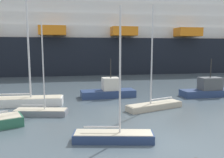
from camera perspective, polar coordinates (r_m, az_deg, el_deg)
The scene contains 8 objects.
ground_plane at distance 13.51m, azimuth 12.85°, elevation -15.21°, with size 600.00×600.00×0.00m, color #4C5B66.
sailboat_2 at distance 19.02m, azimuth -17.10°, elevation -7.49°, with size 4.20×2.02×7.06m.
sailboat_3 at distance 20.25m, azimuth 10.40°, elevation -6.10°, with size 5.30×2.69×8.62m.
sailboat_5 at distance 13.34m, azimuth 0.36°, elevation -13.59°, with size 4.62×2.04×7.39m.
sailboat_6 at distance 22.55m, azimuth -20.65°, elevation -4.70°, with size 6.86×2.13×11.25m.
fishing_boat_0 at distance 27.11m, azimuth 22.58°, elevation -2.38°, with size 5.74×1.85×4.03m.
fishing_boat_1 at distance 24.56m, azimuth -0.79°, elevation -2.90°, with size 5.76×2.11×4.06m.
cruise_ship at distance 51.94m, azimuth -13.78°, elevation 9.78°, with size 127.71×22.19×22.54m.
Camera 1 is at (-5.20, -11.32, 5.24)m, focal length 37.16 mm.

